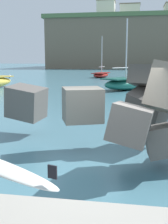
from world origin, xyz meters
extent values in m
plane|color=#42707F|center=(0.00, 0.00, 0.00)|extent=(400.00, 400.00, 0.00)
cube|color=#3D3A38|center=(1.02, 2.21, 1.22)|extent=(1.57, 1.70, 1.59)
cube|color=#4C4944|center=(0.92, 2.35, 2.18)|extent=(1.09, 1.24, 0.76)
cube|color=#605B56|center=(-3.13, 3.13, 1.20)|extent=(1.50, 1.30, 1.32)
cube|color=#605B56|center=(1.41, 0.65, 0.74)|extent=(1.16, 0.96, 0.98)
cube|color=slate|center=(-0.85, 1.61, 1.40)|extent=(1.34, 1.23, 1.01)
cube|color=#605B56|center=(0.53, -0.12, 1.27)|extent=(1.11, 1.16, 1.04)
cube|color=black|center=(-0.32, -3.40, 1.41)|extent=(0.12, 0.06, 0.16)
ellipsoid|color=#1E6656|center=(0.23, 19.96, 0.55)|extent=(5.37, 6.06, 1.09)
cube|color=#164C41|center=(0.23, 19.96, 1.05)|extent=(4.94, 5.57, 0.10)
cylinder|color=silver|center=(-0.05, 19.60, 3.65)|extent=(0.12, 0.12, 5.12)
cylinder|color=silver|center=(-0.05, 19.60, 1.99)|extent=(2.27, 2.89, 0.08)
ellipsoid|color=maroon|center=(-4.30, 37.99, 0.36)|extent=(2.81, 5.05, 0.72)
cube|color=maroon|center=(-4.30, 37.99, 0.68)|extent=(2.59, 4.65, 0.10)
cylinder|color=silver|center=(-4.23, 38.34, 3.48)|extent=(0.12, 0.12, 5.50)
cylinder|color=silver|center=(-4.23, 38.34, 1.62)|extent=(0.67, 2.81, 0.08)
sphere|color=silver|center=(-17.86, 34.81, 0.22)|extent=(0.44, 0.44, 0.44)
cube|color=#756651|center=(11.29, 98.16, 7.37)|extent=(73.73, 40.79, 14.74)
cube|color=#567547|center=(11.29, 98.16, 15.34)|extent=(75.20, 41.60, 1.20)
cube|color=silver|center=(-1.08, 99.00, 18.63)|extent=(6.73, 5.97, 5.38)
cube|color=#66564C|center=(-1.08, 99.00, 21.47)|extent=(7.06, 6.27, 0.30)
cube|color=silver|center=(-9.00, 94.96, 18.92)|extent=(5.86, 6.22, 5.97)
cube|color=#66564C|center=(-9.00, 94.96, 22.06)|extent=(6.15, 6.53, 0.30)
camera|label=1|loc=(0.55, -6.41, 2.68)|focal=45.93mm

